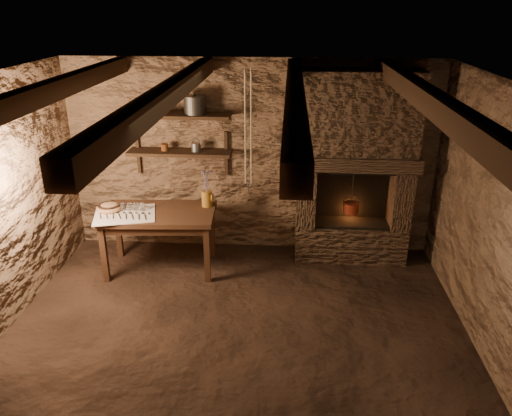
# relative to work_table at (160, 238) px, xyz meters

# --- Properties ---
(floor) EXTENTS (4.50, 4.50, 0.00)m
(floor) POSITION_rel_work_table_xyz_m (1.02, -1.32, -0.40)
(floor) COLOR black
(floor) RESTS_ON ground
(back_wall) EXTENTS (4.50, 0.04, 2.40)m
(back_wall) POSITION_rel_work_table_xyz_m (1.02, 0.68, 0.80)
(back_wall) COLOR #4D3424
(back_wall) RESTS_ON floor
(front_wall) EXTENTS (4.50, 0.04, 2.40)m
(front_wall) POSITION_rel_work_table_xyz_m (1.02, -3.32, 0.80)
(front_wall) COLOR #4D3424
(front_wall) RESTS_ON floor
(right_wall) EXTENTS (0.04, 4.00, 2.40)m
(right_wall) POSITION_rel_work_table_xyz_m (3.27, -1.32, 0.80)
(right_wall) COLOR #4D3424
(right_wall) RESTS_ON floor
(ceiling) EXTENTS (4.50, 4.00, 0.04)m
(ceiling) POSITION_rel_work_table_xyz_m (1.02, -1.32, 2.00)
(ceiling) COLOR black
(ceiling) RESTS_ON back_wall
(beam_far_left) EXTENTS (0.14, 3.95, 0.16)m
(beam_far_left) POSITION_rel_work_table_xyz_m (-0.48, -1.32, 1.91)
(beam_far_left) COLOR black
(beam_far_left) RESTS_ON ceiling
(beam_mid_left) EXTENTS (0.14, 3.95, 0.16)m
(beam_mid_left) POSITION_rel_work_table_xyz_m (0.52, -1.32, 1.91)
(beam_mid_left) COLOR black
(beam_mid_left) RESTS_ON ceiling
(beam_mid_right) EXTENTS (0.14, 3.95, 0.16)m
(beam_mid_right) POSITION_rel_work_table_xyz_m (1.52, -1.32, 1.91)
(beam_mid_right) COLOR black
(beam_mid_right) RESTS_ON ceiling
(beam_far_right) EXTENTS (0.14, 3.95, 0.16)m
(beam_far_right) POSITION_rel_work_table_xyz_m (2.52, -1.32, 1.91)
(beam_far_right) COLOR black
(beam_far_right) RESTS_ON ceiling
(shelf_lower) EXTENTS (1.25, 0.30, 0.04)m
(shelf_lower) POSITION_rel_work_table_xyz_m (0.17, 0.52, 0.90)
(shelf_lower) COLOR black
(shelf_lower) RESTS_ON back_wall
(shelf_upper) EXTENTS (1.25, 0.30, 0.04)m
(shelf_upper) POSITION_rel_work_table_xyz_m (0.17, 0.52, 1.35)
(shelf_upper) COLOR black
(shelf_upper) RESTS_ON back_wall
(hearth) EXTENTS (1.43, 0.51, 2.30)m
(hearth) POSITION_rel_work_table_xyz_m (2.27, 0.45, 0.83)
(hearth) COLOR #38271C
(hearth) RESTS_ON floor
(work_table) EXTENTS (1.34, 0.81, 0.74)m
(work_table) POSITION_rel_work_table_xyz_m (0.00, 0.00, 0.00)
(work_table) COLOR black
(work_table) RESTS_ON floor
(linen_cloth) EXTENTS (0.79, 0.69, 0.01)m
(linen_cloth) POSITION_rel_work_table_xyz_m (-0.35, -0.13, 0.35)
(linen_cloth) COLOR beige
(linen_cloth) RESTS_ON work_table
(pewter_cutlery_row) EXTENTS (0.60, 0.35, 0.01)m
(pewter_cutlery_row) POSITION_rel_work_table_xyz_m (-0.35, -0.15, 0.36)
(pewter_cutlery_row) COLOR gray
(pewter_cutlery_row) RESTS_ON linen_cloth
(drinking_glasses) EXTENTS (0.22, 0.07, 0.09)m
(drinking_glasses) POSITION_rel_work_table_xyz_m (-0.33, 0.00, 0.39)
(drinking_glasses) COLOR silver
(drinking_glasses) RESTS_ON linen_cloth
(stoneware_jug) EXTENTS (0.16, 0.16, 0.44)m
(stoneware_jug) POSITION_rel_work_table_xyz_m (0.54, 0.21, 0.53)
(stoneware_jug) COLOR #AF7521
(stoneware_jug) RESTS_ON work_table
(wooden_bowl) EXTENTS (0.32, 0.32, 0.11)m
(wooden_bowl) POSITION_rel_work_table_xyz_m (-0.57, -0.01, 0.38)
(wooden_bowl) COLOR #A87049
(wooden_bowl) RESTS_ON work_table
(iron_stockpot) EXTENTS (0.28, 0.28, 0.19)m
(iron_stockpot) POSITION_rel_work_table_xyz_m (0.39, 0.52, 1.47)
(iron_stockpot) COLOR #322F2C
(iron_stockpot) RESTS_ON shelf_upper
(tin_pan) EXTENTS (0.25, 0.13, 0.24)m
(tin_pan) POSITION_rel_work_table_xyz_m (-0.07, 0.62, 1.49)
(tin_pan) COLOR gray
(tin_pan) RESTS_ON shelf_upper
(small_kettle) EXTENTS (0.17, 0.14, 0.15)m
(small_kettle) POSITION_rel_work_table_xyz_m (0.38, 0.52, 0.97)
(small_kettle) COLOR gray
(small_kettle) RESTS_ON shelf_lower
(rusty_tin) EXTENTS (0.10, 0.10, 0.08)m
(rusty_tin) POSITION_rel_work_table_xyz_m (-0.00, 0.52, 0.96)
(rusty_tin) COLOR #522810
(rusty_tin) RESTS_ON shelf_lower
(red_pot) EXTENTS (0.24, 0.24, 0.54)m
(red_pot) POSITION_rel_work_table_xyz_m (2.26, 0.40, 0.30)
(red_pot) COLOR maroon
(red_pot) RESTS_ON hearth
(hanging_ropes) EXTENTS (0.08, 0.08, 1.20)m
(hanging_ropes) POSITION_rel_work_table_xyz_m (1.07, -0.27, 1.40)
(hanging_ropes) COLOR tan
(hanging_ropes) RESTS_ON ceiling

